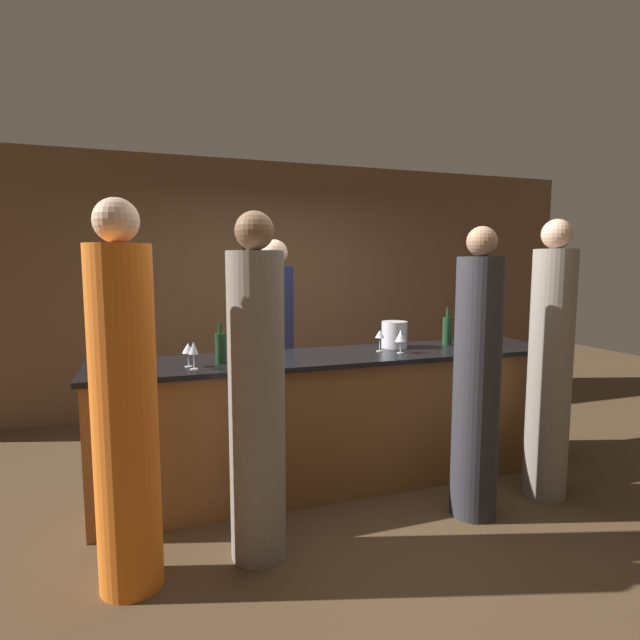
{
  "coord_description": "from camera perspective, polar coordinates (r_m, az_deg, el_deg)",
  "views": [
    {
      "loc": [
        -1.32,
        -3.4,
        1.66
      ],
      "look_at": [
        -0.11,
        0.1,
        1.24
      ],
      "focal_mm": 28.0,
      "sensor_mm": 36.0,
      "label": 1
    }
  ],
  "objects": [
    {
      "name": "ice_bucket",
      "position": [
        4.03,
        8.5,
        -1.65
      ],
      "size": [
        0.21,
        0.21,
        0.21
      ],
      "color": "silver",
      "rests_on": "bar_counter"
    },
    {
      "name": "bartender",
      "position": [
        4.4,
        -5.11,
        -3.77
      ],
      "size": [
        0.32,
        0.32,
        1.86
      ],
      "rotation": [
        0.0,
        0.0,
        3.14
      ],
      "color": "#1E234C",
      "rests_on": "ground_plane"
    },
    {
      "name": "bar_counter",
      "position": [
        3.83,
        2.15,
        -11.2
      ],
      "size": [
        3.51,
        0.7,
        0.99
      ],
      "color": "brown",
      "rests_on": "ground_plane"
    },
    {
      "name": "guest_3",
      "position": [
        3.86,
        24.78,
        -4.99
      ],
      "size": [
        0.29,
        0.29,
        1.96
      ],
      "color": "gray",
      "rests_on": "ground_plane"
    },
    {
      "name": "wine_bottle_1",
      "position": [
        4.25,
        14.34,
        -1.14
      ],
      "size": [
        0.08,
        0.08,
        0.31
      ],
      "color": "#19381E",
      "rests_on": "bar_counter"
    },
    {
      "name": "guest_1",
      "position": [
        3.41,
        17.48,
        -6.84
      ],
      "size": [
        0.3,
        0.3,
        1.89
      ],
      "color": "#2D2D33",
      "rests_on": "ground_plane"
    },
    {
      "name": "wine_glass_3",
      "position": [
        3.18,
        -22.06,
        -3.68
      ],
      "size": [
        0.06,
        0.06,
        0.18
      ],
      "color": "silver",
      "rests_on": "bar_counter"
    },
    {
      "name": "ground_plane",
      "position": [
        4.01,
        2.12,
        -17.97
      ],
      "size": [
        14.0,
        14.0,
        0.0
      ],
      "primitive_type": "plane",
      "color": "#4C3823"
    },
    {
      "name": "guest_2",
      "position": [
        2.7,
        -21.42,
        -9.59
      ],
      "size": [
        0.32,
        0.32,
        1.97
      ],
      "color": "orange",
      "rests_on": "ground_plane"
    },
    {
      "name": "back_wall",
      "position": [
        5.8,
        -5.86,
        3.91
      ],
      "size": [
        8.0,
        0.08,
        2.8
      ],
      "color": "brown",
      "rests_on": "ground_plane"
    },
    {
      "name": "wine_bottle_0",
      "position": [
        3.42,
        -11.29,
        -3.11
      ],
      "size": [
        0.07,
        0.07,
        0.27
      ],
      "color": "#19381E",
      "rests_on": "bar_counter"
    },
    {
      "name": "guest_0",
      "position": [
        2.81,
        -7.24,
        -8.91
      ],
      "size": [
        0.31,
        0.31,
        1.94
      ],
      "color": "gray",
      "rests_on": "ground_plane"
    },
    {
      "name": "wine_glass_0",
      "position": [
        3.84,
        6.85,
        -1.68
      ],
      "size": [
        0.07,
        0.07,
        0.16
      ],
      "color": "silver",
      "rests_on": "bar_counter"
    },
    {
      "name": "wine_glass_4",
      "position": [
        3.35,
        -14.84,
        -3.21
      ],
      "size": [
        0.08,
        0.08,
        0.16
      ],
      "color": "silver",
      "rests_on": "bar_counter"
    },
    {
      "name": "wine_glass_1",
      "position": [
        3.26,
        -14.25,
        -3.23
      ],
      "size": [
        0.06,
        0.06,
        0.18
      ],
      "color": "silver",
      "rests_on": "bar_counter"
    },
    {
      "name": "wine_glass_2",
      "position": [
        3.78,
        9.2,
        -1.88
      ],
      "size": [
        0.08,
        0.08,
        0.17
      ],
      "color": "silver",
      "rests_on": "bar_counter"
    }
  ]
}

